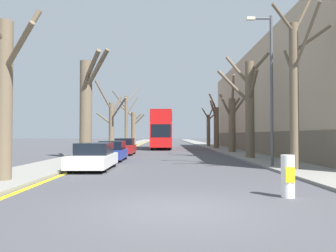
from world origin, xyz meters
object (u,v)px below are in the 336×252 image
object	(u,v)px
street_tree_right_2	(232,121)
street_tree_right_4	(209,128)
street_tree_left_2	(111,122)
lamp_post	(270,83)
street_tree_right_3	(216,124)
double_decker_bus	(161,128)
street_tree_right_1	(249,105)
traffic_bollard	(288,176)
parked_car_1	(112,151)
street_tree_right_0	(295,86)
street_tree_left_1	(87,105)
parked_car_2	(125,147)
street_tree_left_4	(133,127)
street_tree_left_0	(4,92)
parked_car_0	(94,157)
street_tree_left_3	(126,118)

from	to	relation	value
street_tree_right_2	street_tree_right_4	bearing A→B (deg)	90.19
street_tree_left_2	lamp_post	distance (m)	21.76
street_tree_right_3	double_decker_bus	xyz separation A→B (m)	(-6.73, 0.75, -0.42)
street_tree_right_1	street_tree_right_3	bearing A→B (deg)	89.53
street_tree_left_2	traffic_bollard	distance (m)	28.29
parked_car_1	street_tree_right_0	bearing A→B (deg)	-33.89
street_tree_left_1	parked_car_2	size ratio (longest dim) A/B	1.72
street_tree_left_1	street_tree_left_4	distance (m)	35.73
street_tree_right_2	street_tree_right_4	xyz separation A→B (m)	(-0.06, 17.18, -0.39)
street_tree_left_0	traffic_bollard	xyz separation A→B (m)	(9.38, -2.80, -2.74)
street_tree_right_0	street_tree_right_2	world-z (taller)	street_tree_right_0
street_tree_left_0	parked_car_2	xyz separation A→B (m)	(2.27, 17.23, -2.66)
street_tree_left_4	parked_car_2	world-z (taller)	street_tree_left_4
street_tree_left_2	lamp_post	size ratio (longest dim) A/B	0.93
street_tree_left_4	double_decker_bus	size ratio (longest dim) A/B	0.72
street_tree_left_2	street_tree_right_1	size ratio (longest dim) A/B	0.95
street_tree_right_1	parked_car_1	xyz separation A→B (m)	(-9.74, -1.33, -3.33)
parked_car_0	traffic_bollard	world-z (taller)	parked_car_0
street_tree_left_3	street_tree_left_4	world-z (taller)	street_tree_left_3
street_tree_left_0	parked_car_0	size ratio (longest dim) A/B	1.48
street_tree_right_1	double_decker_bus	bearing A→B (deg)	110.77
traffic_bollard	lamp_post	bearing A→B (deg)	75.34
street_tree_left_0	street_tree_right_2	distance (m)	23.09
street_tree_right_4	parked_car_1	bearing A→B (deg)	-110.98
street_tree_right_3	lamp_post	bearing A→B (deg)	-91.56
parked_car_0	traffic_bollard	distance (m)	10.36
street_tree_left_1	parked_car_1	world-z (taller)	street_tree_left_1
street_tree_left_0	parked_car_0	distance (m)	5.91
street_tree_right_0	parked_car_0	size ratio (longest dim) A/B	2.04
parked_car_1	street_tree_right_1	bearing A→B (deg)	7.76
street_tree_left_0	street_tree_left_4	bearing A→B (deg)	89.95
street_tree_left_1	traffic_bollard	distance (m)	17.92
street_tree_right_0	street_tree_right_3	xyz separation A→B (m)	(-0.07, 24.64, -1.07)
street_tree_left_3	street_tree_left_4	size ratio (longest dim) A/B	1.21
street_tree_left_3	parked_car_0	bearing A→B (deg)	-86.18
street_tree_left_4	street_tree_right_1	world-z (taller)	street_tree_right_1
parked_car_2	street_tree_right_3	bearing A→B (deg)	48.45
street_tree_right_0	street_tree_right_4	xyz separation A→B (m)	(0.12, 32.93, -1.38)
street_tree_left_2	street_tree_right_3	bearing A→B (deg)	20.72
street_tree_right_2	street_tree_right_0	bearing A→B (deg)	-90.65
street_tree_left_3	parked_car_0	distance (m)	31.15
street_tree_right_3	lamp_post	size ratio (longest dim) A/B	0.83
street_tree_right_1	street_tree_right_4	world-z (taller)	street_tree_right_1
parked_car_2	street_tree_left_2	bearing A→B (deg)	109.25
street_tree_left_3	street_tree_right_3	xyz separation A→B (m)	(11.93, -7.24, -1.16)
street_tree_right_0	street_tree_right_4	distance (m)	32.96
street_tree_left_0	street_tree_right_2	size ratio (longest dim) A/B	0.88
street_tree_right_0	traffic_bollard	distance (m)	7.94
street_tree_left_1	parked_car_0	distance (m)	8.42
street_tree_right_1	parked_car_0	xyz separation A→B (m)	(-9.74, -7.00, -3.33)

